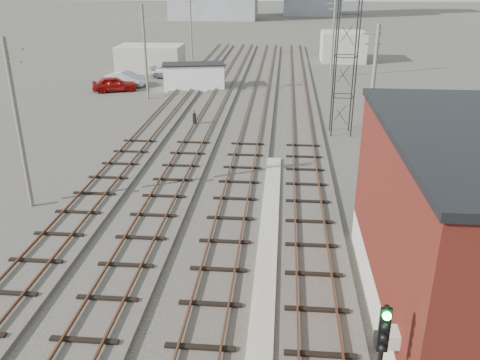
# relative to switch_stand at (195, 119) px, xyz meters

# --- Properties ---
(ground) EXTENTS (320.00, 320.00, 0.00)m
(ground) POSITION_rel_switch_stand_xyz_m (6.25, 24.03, -0.60)
(ground) COLOR #282621
(ground) RESTS_ON ground
(track_right) EXTENTS (3.20, 90.00, 0.39)m
(track_right) POSITION_rel_switch_stand_xyz_m (8.75, 3.03, -0.49)
(track_right) COLOR #332D28
(track_right) RESTS_ON ground
(track_mid_right) EXTENTS (3.20, 90.00, 0.39)m
(track_mid_right) POSITION_rel_switch_stand_xyz_m (4.75, 3.03, -0.49)
(track_mid_right) COLOR #332D28
(track_mid_right) RESTS_ON ground
(track_mid_left) EXTENTS (3.20, 90.00, 0.39)m
(track_mid_left) POSITION_rel_switch_stand_xyz_m (0.75, 3.03, -0.49)
(track_mid_left) COLOR #332D28
(track_mid_left) RESTS_ON ground
(track_left) EXTENTS (3.20, 90.00, 0.39)m
(track_left) POSITION_rel_switch_stand_xyz_m (-3.25, 3.03, -0.49)
(track_left) COLOR #332D28
(track_left) RESTS_ON ground
(platform_curb) EXTENTS (0.90, 28.00, 0.26)m
(platform_curb) POSITION_rel_switch_stand_xyz_m (6.75, -21.97, -0.47)
(platform_curb) COLOR gray
(platform_curb) RESTS_ON ground
(brick_building) EXTENTS (6.54, 12.20, 7.22)m
(brick_building) POSITION_rel_switch_stand_xyz_m (13.75, -23.97, 3.03)
(brick_building) COLOR gray
(brick_building) RESTS_ON ground
(lattice_tower) EXTENTS (1.60, 1.60, 15.00)m
(lattice_tower) POSITION_rel_switch_stand_xyz_m (11.75, -0.97, 6.90)
(lattice_tower) COLOR black
(lattice_tower) RESTS_ON ground
(utility_pole_left_a) EXTENTS (1.80, 0.24, 9.00)m
(utility_pole_left_a) POSITION_rel_switch_stand_xyz_m (-6.25, -15.97, 4.20)
(utility_pole_left_a) COLOR #595147
(utility_pole_left_a) RESTS_ON ground
(utility_pole_left_b) EXTENTS (1.80, 0.24, 9.00)m
(utility_pole_left_b) POSITION_rel_switch_stand_xyz_m (-6.25, 9.03, 4.20)
(utility_pole_left_b) COLOR #595147
(utility_pole_left_b) RESTS_ON ground
(utility_pole_left_c) EXTENTS (1.80, 0.24, 9.00)m
(utility_pole_left_c) POSITION_rel_switch_stand_xyz_m (-6.25, 34.03, 4.20)
(utility_pole_left_c) COLOR #595147
(utility_pole_left_c) RESTS_ON ground
(utility_pole_right_a) EXTENTS (1.80, 0.24, 9.00)m
(utility_pole_right_a) POSITION_rel_switch_stand_xyz_m (12.75, -7.97, 4.20)
(utility_pole_right_a) COLOR #595147
(utility_pole_right_a) RESTS_ON ground
(utility_pole_right_b) EXTENTS (1.80, 0.24, 9.00)m
(utility_pole_right_b) POSITION_rel_switch_stand_xyz_m (12.75, 22.03, 4.20)
(utility_pole_right_b) COLOR #595147
(utility_pole_right_b) RESTS_ON ground
(shed_left) EXTENTS (8.00, 5.00, 3.20)m
(shed_left) POSITION_rel_switch_stand_xyz_m (-9.75, 24.03, 1.00)
(shed_left) COLOR gray
(shed_left) RESTS_ON ground
(shed_right) EXTENTS (6.00, 6.00, 4.00)m
(shed_right) POSITION_rel_switch_stand_xyz_m (15.25, 34.03, 1.40)
(shed_right) COLOR gray
(shed_right) RESTS_ON ground
(switch_stand) EXTENTS (0.34, 0.34, 1.27)m
(switch_stand) POSITION_rel_switch_stand_xyz_m (0.00, 0.00, 0.00)
(switch_stand) COLOR black
(switch_stand) RESTS_ON ground
(site_trailer) EXTENTS (7.00, 4.10, 2.76)m
(site_trailer) POSITION_rel_switch_stand_xyz_m (-2.45, 13.88, 0.79)
(site_trailer) COLOR white
(site_trailer) RESTS_ON ground
(car_red) EXTENTS (4.98, 3.29, 1.58)m
(car_red) POSITION_rel_switch_stand_xyz_m (-10.64, 12.08, 0.19)
(car_red) COLOR maroon
(car_red) RESTS_ON ground
(car_silver) EXTENTS (5.00, 3.05, 1.55)m
(car_silver) POSITION_rel_switch_stand_xyz_m (-10.20, 14.98, 0.18)
(car_silver) COLOR #9B9CA2
(car_silver) RESTS_ON ground
(car_grey) EXTENTS (4.76, 2.98, 1.29)m
(car_grey) POSITION_rel_switch_stand_xyz_m (-6.48, 19.45, 0.04)
(car_grey) COLOR slate
(car_grey) RESTS_ON ground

